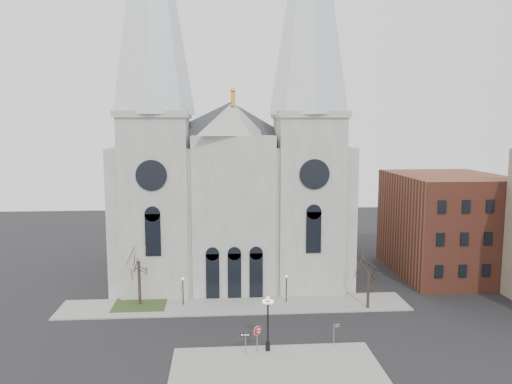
{
  "coord_description": "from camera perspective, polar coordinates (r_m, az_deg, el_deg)",
  "views": [
    {
      "loc": [
        -1.7,
        -44.41,
        20.53
      ],
      "look_at": [
        2.18,
        8.0,
        13.66
      ],
      "focal_mm": 35.0,
      "sensor_mm": 36.0,
      "label": 1
    }
  ],
  "objects": [
    {
      "name": "ped_lamp_left",
      "position": [
        58.95,
        -8.35,
        -10.62
      ],
      "size": [
        0.32,
        0.32,
        3.26
      ],
      "color": "black",
      "rests_on": "sidewalk_far"
    },
    {
      "name": "ped_lamp_right",
      "position": [
        59.3,
        3.49,
        -10.44
      ],
      "size": [
        0.32,
        0.32,
        3.26
      ],
      "color": "black",
      "rests_on": "sidewalk_far"
    },
    {
      "name": "stop_sign",
      "position": [
        46.91,
        0.12,
        -15.88
      ],
      "size": [
        0.89,
        0.28,
        2.56
      ],
      "rotation": [
        0.0,
        0.0,
        0.28
      ],
      "color": "slate",
      "rests_on": "sidewalk_near"
    },
    {
      "name": "ground",
      "position": [
        48.95,
        -1.94,
        -17.36
      ],
      "size": [
        160.0,
        160.0,
        0.0
      ],
      "primitive_type": "plane",
      "color": "black",
      "rests_on": "ground"
    },
    {
      "name": "tree_left",
      "position": [
        59.09,
        -13.26,
        -7.41
      ],
      "size": [
        3.2,
        3.2,
        7.5
      ],
      "color": "black",
      "rests_on": "ground"
    },
    {
      "name": "tree_right",
      "position": [
        58.22,
        12.76,
        -8.76
      ],
      "size": [
        3.2,
        3.2,
        6.0
      ],
      "color": "black",
      "rests_on": "ground"
    },
    {
      "name": "bg_building_brick",
      "position": [
        74.82,
        20.95,
        -3.47
      ],
      "size": [
        14.0,
        18.0,
        14.0
      ],
      "primitive_type": "cube",
      "color": "brown",
      "rests_on": "ground"
    },
    {
      "name": "cathedral",
      "position": [
        67.32,
        -2.8,
        5.69
      ],
      "size": [
        33.0,
        26.66,
        54.0
      ],
      "color": "gray",
      "rests_on": "ground"
    },
    {
      "name": "grass_patch",
      "position": [
        60.71,
        -13.1,
        -12.43
      ],
      "size": [
        6.0,
        5.0,
        0.18
      ],
      "primitive_type": "cube",
      "color": "#2C401B",
      "rests_on": "ground"
    },
    {
      "name": "sidewalk_near",
      "position": [
        44.65,
        2.42,
        -19.84
      ],
      "size": [
        18.0,
        10.0,
        0.14
      ],
      "primitive_type": "cube",
      "color": "gray",
      "rests_on": "ground"
    },
    {
      "name": "sidewalk_far",
      "position": [
        59.09,
        -2.38,
        -12.82
      ],
      "size": [
        40.0,
        6.0,
        0.14
      ],
      "primitive_type": "cube",
      "color": "gray",
      "rests_on": "ground"
    },
    {
      "name": "street_name_sign",
      "position": [
        49.08,
        8.98,
        -15.56
      ],
      "size": [
        0.66,
        0.29,
        2.16
      ],
      "rotation": [
        0.0,
        0.0,
        0.36
      ],
      "color": "slate",
      "rests_on": "sidewalk_near"
    },
    {
      "name": "one_way_sign",
      "position": [
        46.93,
        -1.2,
        -16.43
      ],
      "size": [
        0.9,
        0.09,
        2.05
      ],
      "rotation": [
        0.0,
        0.0,
        0.0
      ],
      "color": "slate",
      "rests_on": "sidewalk_near"
    },
    {
      "name": "globe_lamp",
      "position": [
        46.81,
        1.37,
        -14.04
      ],
      "size": [
        1.35,
        1.35,
        5.17
      ],
      "rotation": [
        0.0,
        0.0,
        -0.25
      ],
      "color": "black",
      "rests_on": "sidewalk_near"
    }
  ]
}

